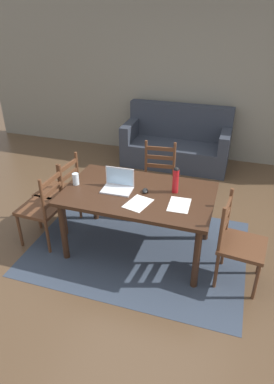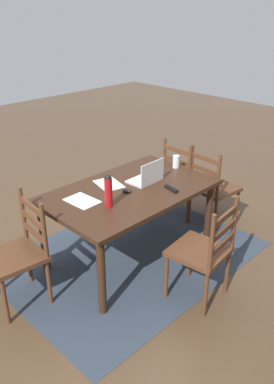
{
  "view_description": "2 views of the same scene",
  "coord_description": "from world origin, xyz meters",
  "views": [
    {
      "loc": [
        0.95,
        -3.0,
        2.54
      ],
      "look_at": [
        -0.06,
        0.14,
        0.67
      ],
      "focal_mm": 31.55,
      "sensor_mm": 36.0,
      "label": 1
    },
    {
      "loc": [
        2.33,
        2.4,
        2.32
      ],
      "look_at": [
        -0.1,
        -0.0,
        0.69
      ],
      "focal_mm": 36.94,
      "sensor_mm": 36.0,
      "label": 2
    }
  ],
  "objects": [
    {
      "name": "paper_stack_left",
      "position": [
        0.07,
        -0.22,
        0.75
      ],
      "size": [
        0.28,
        0.34,
        0.0
      ],
      "primitive_type": "cube",
      "rotation": [
        0.0,
        0.0,
        -0.25
      ],
      "color": "white",
      "rests_on": "dining_table"
    },
    {
      "name": "water_bottle",
      "position": [
        0.37,
        0.12,
        0.9
      ],
      "size": [
        0.07,
        0.07,
        0.29
      ],
      "color": "#A81419",
      "rests_on": "dining_table"
    },
    {
      "name": "dining_table",
      "position": [
        0.0,
        0.0,
        0.66
      ],
      "size": [
        1.61,
        0.99,
        0.75
      ],
      "color": "#382114",
      "rests_on": "ground"
    },
    {
      "name": "ground_plane",
      "position": [
        0.0,
        0.0,
        0.0
      ],
      "size": [
        14.0,
        14.0,
        0.0
      ],
      "primitive_type": "plane",
      "color": "brown"
    },
    {
      "name": "chair_left_near",
      "position": [
        -1.09,
        -0.2,
        0.46
      ],
      "size": [
        0.46,
        0.46,
        0.95
      ],
      "color": "#56331E",
      "rests_on": "ground"
    },
    {
      "name": "chair_left_far",
      "position": [
        -1.09,
        0.19,
        0.46
      ],
      "size": [
        0.48,
        0.48,
        0.95
      ],
      "color": "#56331E",
      "rests_on": "ground"
    },
    {
      "name": "area_rug",
      "position": [
        0.0,
        0.0,
        0.0
      ],
      "size": [
        2.45,
        1.81,
        0.01
      ],
      "primitive_type": "cube",
      "color": "#333D4C",
      "rests_on": "ground"
    },
    {
      "name": "chair_far_head",
      "position": [
        -0.0,
        0.86,
        0.46
      ],
      "size": [
        0.49,
        0.49,
        0.95
      ],
      "color": "#56331E",
      "rests_on": "ground"
    },
    {
      "name": "tv_remote",
      "position": [
        -0.26,
        0.28,
        0.76
      ],
      "size": [
        0.08,
        0.18,
        0.02
      ],
      "primitive_type": "cube",
      "rotation": [
        0.0,
        0.0,
        2.92
      ],
      "color": "black",
      "rests_on": "dining_table"
    },
    {
      "name": "paper_stack_right",
      "position": [
        0.47,
        -0.12,
        0.75
      ],
      "size": [
        0.22,
        0.31,
        0.0
      ],
      "primitive_type": "cube",
      "rotation": [
        0.0,
        0.0,
        0.04
      ],
      "color": "white",
      "rests_on": "dining_table"
    },
    {
      "name": "drinking_glass",
      "position": [
        -0.72,
        -0.04,
        0.82
      ],
      "size": [
        0.07,
        0.07,
        0.13
      ],
      "primitive_type": "cylinder",
      "color": "silver",
      "rests_on": "dining_table"
    },
    {
      "name": "computer_mouse",
      "position": [
        0.07,
        0.02,
        0.77
      ],
      "size": [
        0.08,
        0.11,
        0.03
      ],
      "primitive_type": "ellipsoid",
      "rotation": [
        0.0,
        0.0,
        0.22
      ],
      "color": "black",
      "rests_on": "dining_table"
    },
    {
      "name": "chair_right_near",
      "position": [
        1.09,
        -0.19,
        0.46
      ],
      "size": [
        0.48,
        0.48,
        0.95
      ],
      "color": "#56331E",
      "rests_on": "ground"
    },
    {
      "name": "laptop",
      "position": [
        -0.23,
        0.01,
        0.81
      ],
      "size": [
        0.33,
        0.23,
        0.23
      ],
      "color": "silver",
      "rests_on": "dining_table"
    }
  ]
}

